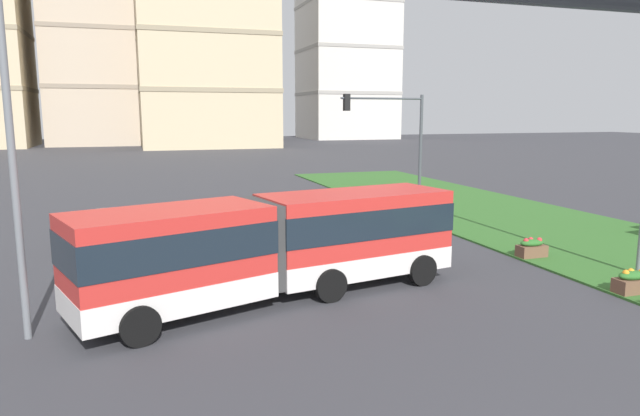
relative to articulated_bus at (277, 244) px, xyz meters
name	(u,v)px	position (x,y,z in m)	size (l,w,h in m)	color
articulated_bus	(277,244)	(0.00, 0.00, 0.00)	(12.03, 5.37, 3.00)	red
car_grey_wagon	(131,229)	(-4.15, 8.34, -0.90)	(4.53, 2.30, 1.58)	slate
flower_planter_3	(632,281)	(10.35, -3.12, -1.23)	(1.10, 0.56, 0.74)	brown
flower_planter_4	(532,248)	(10.35, 1.50, -1.23)	(1.10, 0.56, 0.74)	brown
traffic_light_far_right	(396,135)	(8.55, 9.82, 2.75)	(4.41, 0.28, 6.40)	#474C51
streetlight_left	(8,112)	(-6.61, -1.09, 3.85)	(0.70, 0.28, 10.12)	slate
apartment_tower_westcentre	(103,6)	(-7.48, 92.07, 22.02)	(20.11, 14.66, 47.30)	#C6B299
apartment_tower_eastcentre	(347,52)	(41.18, 102.41, 16.97)	(18.69, 17.47, 37.21)	silver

